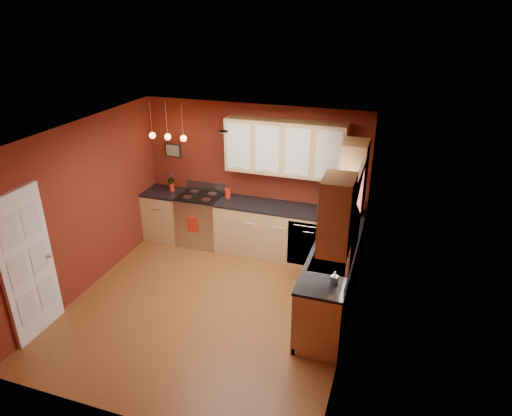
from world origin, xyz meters
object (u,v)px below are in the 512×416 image
(sink, at_px, (330,262))
(soap_pump, at_px, (335,278))
(red_canister, at_px, (228,193))
(coffee_maker, at_px, (355,208))
(gas_range, at_px, (201,219))

(sink, relative_size, soap_pump, 3.87)
(red_canister, xyz_separation_m, coffee_maker, (2.24, -0.02, 0.04))
(gas_range, xyz_separation_m, red_canister, (0.51, 0.08, 0.55))
(coffee_maker, distance_m, soap_pump, 2.11)
(red_canister, xyz_separation_m, soap_pump, (2.26, -2.13, 0.00))
(coffee_maker, bearing_deg, soap_pump, -77.62)
(red_canister, height_order, coffee_maker, coffee_maker)
(gas_range, bearing_deg, coffee_maker, 1.17)
(gas_range, xyz_separation_m, sink, (2.62, -1.50, 0.43))
(sink, xyz_separation_m, soap_pump, (0.14, -0.55, 0.12))
(red_canister, height_order, soap_pump, soap_pump)
(sink, xyz_separation_m, coffee_maker, (0.13, 1.56, 0.15))
(gas_range, height_order, coffee_maker, coffee_maker)
(sink, distance_m, red_canister, 2.64)
(sink, bearing_deg, red_canister, 143.23)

